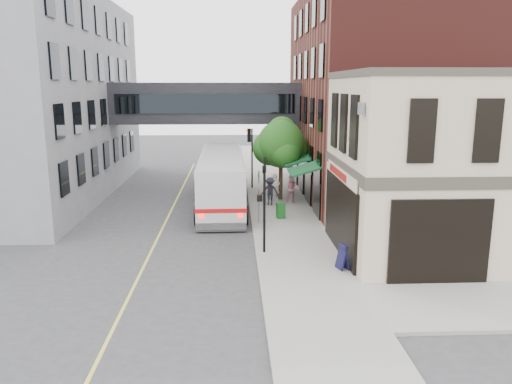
{
  "coord_description": "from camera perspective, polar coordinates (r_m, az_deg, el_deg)",
  "views": [
    {
      "loc": [
        -1.0,
        -20.29,
        7.82
      ],
      "look_at": [
        0.06,
        2.95,
        2.83
      ],
      "focal_mm": 35.0,
      "sensor_mm": 36.0,
      "label": 1
    }
  ],
  "objects": [
    {
      "name": "corner_building",
      "position": [
        24.69,
        21.29,
        2.88
      ],
      "size": [
        10.19,
        8.12,
        8.45
      ],
      "color": "beige",
      "rests_on": "ground"
    },
    {
      "name": "bus",
      "position": [
        32.63,
        -3.93,
        1.64
      ],
      "size": [
        3.18,
        12.63,
        3.39
      ],
      "color": "silver",
      "rests_on": "ground"
    },
    {
      "name": "traffic_signal_near",
      "position": [
        22.85,
        0.89,
        -0.11
      ],
      "size": [
        0.44,
        0.22,
        4.6
      ],
      "color": "black",
      "rests_on": "sidewalk_main"
    },
    {
      "name": "traffic_signal_far",
      "position": [
        37.58,
        -0.67,
        5.27
      ],
      "size": [
        0.53,
        0.28,
        4.5
      ],
      "color": "black",
      "rests_on": "sidewalk_main"
    },
    {
      "name": "lane_marking",
      "position": [
        31.54,
        -9.82,
        -2.41
      ],
      "size": [
        0.12,
        40.0,
        0.01
      ],
      "primitive_type": "cube",
      "color": "#D8CC4C",
      "rests_on": "ground"
    },
    {
      "name": "newspaper_box",
      "position": [
        29.35,
        2.84,
        -2.13
      ],
      "size": [
        0.53,
        0.5,
        0.91
      ],
      "primitive_type": "cube",
      "rotation": [
        0.0,
        0.0,
        0.23
      ],
      "color": "#145B1B",
      "rests_on": "sidewalk_main"
    },
    {
      "name": "pedestrian_c",
      "position": [
        32.43,
        1.6,
        0.09
      ],
      "size": [
        1.33,
        1.0,
        1.83
      ],
      "primitive_type": "imported",
      "rotation": [
        0.0,
        0.0,
        -0.3
      ],
      "color": "#212129",
      "rests_on": "sidewalk_main"
    },
    {
      "name": "pedestrian_b",
      "position": [
        32.94,
        4.14,
        0.33
      ],
      "size": [
        0.98,
        0.78,
        1.92
      ],
      "primitive_type": "imported",
      "rotation": [
        0.0,
        0.0,
        -0.06
      ],
      "color": "#D08696",
      "rests_on": "sidewalk_main"
    },
    {
      "name": "street_tree",
      "position": [
        33.89,
        2.83,
        5.48
      ],
      "size": [
        3.8,
        3.2,
        5.6
      ],
      "color": "#382619",
      "rests_on": "sidewalk_main"
    },
    {
      "name": "pedestrian_a",
      "position": [
        33.4,
        2.16,
        0.49
      ],
      "size": [
        0.81,
        0.67,
        1.89
      ],
      "primitive_type": "imported",
      "rotation": [
        0.0,
        0.0,
        -0.38
      ],
      "color": "silver",
      "rests_on": "sidewalk_main"
    },
    {
      "name": "sidewalk_main",
      "position": [
        35.28,
        2.33,
        -0.57
      ],
      "size": [
        4.0,
        60.0,
        0.15
      ],
      "primitive_type": "cube",
      "color": "gray",
      "rests_on": "ground"
    },
    {
      "name": "opposite_building",
      "position": [
        39.67,
        -26.81,
        9.66
      ],
      "size": [
        14.0,
        24.0,
        14.0
      ],
      "primitive_type": "cube",
      "color": "slate",
      "rests_on": "ground"
    },
    {
      "name": "brick_building",
      "position": [
        36.96,
        14.92,
        10.43
      ],
      "size": [
        13.76,
        18.0,
        14.0
      ],
      "color": "#4C1C17",
      "rests_on": "ground"
    },
    {
      "name": "street_sign_pole",
      "position": [
        27.95,
        0.31,
        -0.04
      ],
      "size": [
        0.08,
        0.75,
        3.0
      ],
      "color": "gray",
      "rests_on": "sidewalk_main"
    },
    {
      "name": "ground",
      "position": [
        21.77,
        0.21,
        -8.94
      ],
      "size": [
        120.0,
        120.0,
        0.0
      ],
      "primitive_type": "plane",
      "color": "#38383A",
      "rests_on": "ground"
    },
    {
      "name": "skyway_bridge",
      "position": [
        38.36,
        -5.68,
        10.09
      ],
      "size": [
        14.0,
        3.18,
        3.0
      ],
      "color": "black",
      "rests_on": "ground"
    },
    {
      "name": "sandwich_board",
      "position": [
        21.65,
        9.9,
        -7.3
      ],
      "size": [
        0.54,
        0.69,
        1.09
      ],
      "primitive_type": "cube",
      "rotation": [
        0.0,
        0.0,
        0.28
      ],
      "color": "#121133",
      "rests_on": "sidewalk_main"
    }
  ]
}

